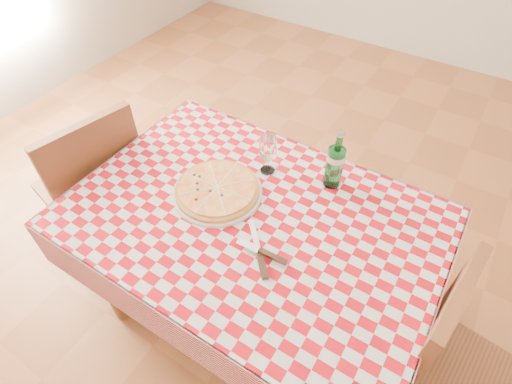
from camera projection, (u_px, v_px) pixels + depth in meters
dining_table at (252, 233)px, 1.48m from camera, size 1.20×0.80×0.75m
tablecloth at (252, 217)px, 1.41m from camera, size 1.30×0.90×0.01m
chair_near at (452, 362)px, 1.32m from camera, size 0.44×0.44×0.87m
chair_far at (96, 184)px, 1.84m from camera, size 0.50×0.50×0.92m
pizza_plate at (217, 189)px, 1.47m from camera, size 0.35×0.35×0.04m
water_bottle at (336, 160)px, 1.43m from camera, size 0.08×0.08×0.24m
wine_glass at (268, 155)px, 1.51m from camera, size 0.07×0.07×0.16m
cutlery at (259, 251)px, 1.29m from camera, size 0.31×0.29×0.03m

